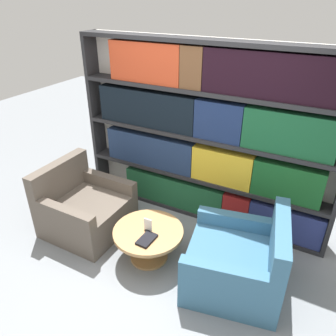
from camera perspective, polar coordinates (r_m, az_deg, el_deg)
ground_plane at (r=3.72m, az=-3.91°, el=-18.97°), size 14.00×14.00×0.00m
bookshelf at (r=4.07m, az=6.94°, el=5.40°), size 3.30×0.30×2.29m
armchair_left at (r=4.33m, az=-14.35°, el=-6.93°), size 0.94×0.94×0.87m
armchair_right at (r=3.55m, az=12.07°, el=-15.90°), size 1.09×1.09×0.87m
coffee_table at (r=3.77m, az=-3.43°, el=-12.09°), size 0.79×0.79×0.40m
table_sign at (r=3.66m, az=-3.51°, el=-9.98°), size 0.10×0.06×0.15m
stray_book at (r=3.56m, az=-3.72°, el=-12.30°), size 0.15×0.24×0.03m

